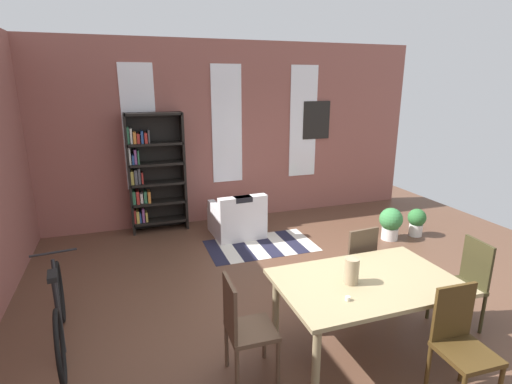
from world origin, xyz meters
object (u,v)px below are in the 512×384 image
object	(u,v)px
dining_chair_head_left	(243,326)
bookshelf_tall	(153,173)
dining_chair_near_right	(460,341)
dining_chair_far_right	(355,262)
dining_table	(366,288)
armchair_white	(237,219)
dining_chair_head_right	(465,281)
potted_plant_corner	(391,222)
potted_plant_by_shelf	(417,221)
vase_on_table	(352,271)
bicycle_second	(60,314)

from	to	relation	value
dining_chair_head_left	bookshelf_tall	world-z (taller)	bookshelf_tall
dining_chair_near_right	dining_chair_far_right	size ratio (longest dim) A/B	1.00
dining_table	armchair_white	world-z (taller)	armchair_white
dining_chair_head_right	dining_chair_near_right	xyz separation A→B (m)	(-0.83, -0.75, 0.00)
armchair_white	dining_chair_head_left	bearing A→B (deg)	-105.47
potted_plant_corner	dining_chair_head_right	bearing A→B (deg)	-109.77
armchair_white	potted_plant_corner	size ratio (longest dim) A/B	1.58
armchair_white	potted_plant_by_shelf	bearing A→B (deg)	-19.59
vase_on_table	bookshelf_tall	distance (m)	4.18
bicycle_second	potted_plant_corner	xyz separation A→B (m)	(4.76, 1.22, -0.04)
dining_chair_near_right	potted_plant_corner	world-z (taller)	dining_chair_near_right
dining_table	armchair_white	size ratio (longest dim) A/B	1.97
dining_chair_far_right	bicycle_second	size ratio (longest dim) A/B	0.56
vase_on_table	potted_plant_corner	xyz separation A→B (m)	(2.18, 2.22, -0.56)
dining_table	potted_plant_by_shelf	size ratio (longest dim) A/B	3.54
dining_chair_head_right	dining_chair_near_right	bearing A→B (deg)	-137.76
vase_on_table	dining_chair_near_right	size ratio (longest dim) A/B	0.26
dining_table	potted_plant_corner	world-z (taller)	dining_table
vase_on_table	potted_plant_by_shelf	bearing A→B (deg)	39.43
potted_plant_corner	bookshelf_tall	bearing A→B (deg)	154.70
dining_chair_far_right	bookshelf_tall	distance (m)	3.77
dining_table	potted_plant_by_shelf	xyz separation A→B (m)	(2.52, 2.21, -0.39)
vase_on_table	dining_chair_head_left	size ratio (longest dim) A/B	0.26
vase_on_table	bookshelf_tall	bearing A→B (deg)	109.92
dining_chair_head_left	bicycle_second	size ratio (longest dim) A/B	0.56
dining_chair_head_right	potted_plant_by_shelf	bearing A→B (deg)	59.36
dining_chair_head_left	armchair_white	size ratio (longest dim) A/B	1.12
dining_chair_head_left	bookshelf_tall	bearing A→B (deg)	95.65
dining_chair_near_right	potted_plant_by_shelf	distance (m)	3.67
bicycle_second	potted_plant_corner	size ratio (longest dim) A/B	3.18
dining_table	dining_chair_head_left	world-z (taller)	dining_chair_head_left
dining_table	dining_chair_near_right	xyz separation A→B (m)	(0.38, -0.76, -0.14)
potted_plant_by_shelf	potted_plant_corner	distance (m)	0.51
vase_on_table	bicycle_second	size ratio (longest dim) A/B	0.14
vase_on_table	dining_chair_near_right	world-z (taller)	vase_on_table
armchair_white	bicycle_second	size ratio (longest dim) A/B	0.50
vase_on_table	potted_plant_by_shelf	size ratio (longest dim) A/B	0.52
dining_chair_head_right	dining_chair_far_right	distance (m)	1.13
dining_chair_far_right	dining_chair_near_right	bearing A→B (deg)	-90.11
bookshelf_tall	potted_plant_corner	bearing A→B (deg)	-25.30
potted_plant_by_shelf	bicycle_second	bearing A→B (deg)	-167.07
potted_plant_corner	vase_on_table	bearing A→B (deg)	-134.42
vase_on_table	bookshelf_tall	size ratio (longest dim) A/B	0.12
bookshelf_tall	armchair_white	bearing A→B (deg)	-28.82
dining_chair_head_left	bookshelf_tall	xyz separation A→B (m)	(-0.39, 3.92, 0.50)
dining_chair_near_right	dining_chair_head_left	world-z (taller)	same
vase_on_table	armchair_white	bearing A→B (deg)	92.54
bookshelf_tall	potted_plant_by_shelf	distance (m)	4.52
vase_on_table	potted_plant_by_shelf	world-z (taller)	vase_on_table
dining_chair_far_right	potted_plant_by_shelf	distance (m)	2.60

